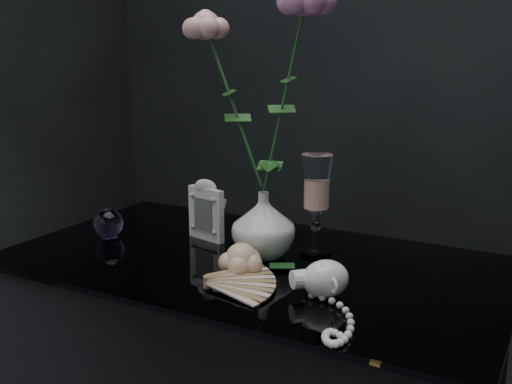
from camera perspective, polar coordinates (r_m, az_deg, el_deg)
The scene contains 8 objects.
vase at distance 1.28m, azimuth 0.71°, elevation -3.13°, with size 0.14×0.14×0.14m, color silver.
wine_glass at distance 1.29m, azimuth 5.76°, elevation -1.26°, with size 0.07×0.07×0.22m, color white, non-canonical shape.
picture_frame at distance 1.40m, azimuth -4.78°, elevation -1.68°, with size 0.11×0.08×0.14m, color silver, non-canonical shape.
paperweight at distance 1.46m, azimuth -13.88°, elevation -2.91°, with size 0.07×0.07×0.07m, color #9980D0, non-canonical shape.
paper_fan at distance 1.14m, azimuth -4.65°, elevation -8.41°, with size 0.26×0.20×0.03m, color beige, non-canonical shape.
loose_rose at distance 1.19m, azimuth -1.42°, elevation -6.42°, with size 0.15×0.19×0.07m, color beige, non-canonical shape.
pearl_jar at distance 1.10m, azimuth 6.64°, elevation -8.06°, with size 0.24×0.25×0.07m, color white, non-canonical shape.
roses at distance 1.24m, azimuth 0.39°, elevation 10.36°, with size 0.30×0.13×0.48m.
Camera 1 is at (0.58, -1.01, 1.20)m, focal length 42.00 mm.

